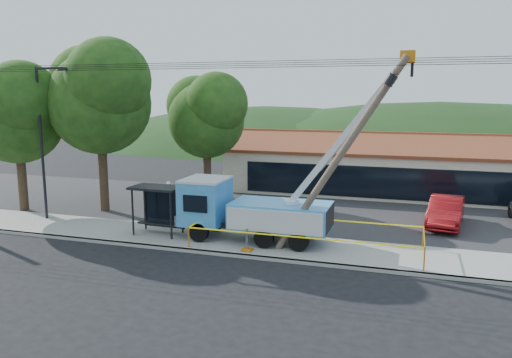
{
  "coord_description": "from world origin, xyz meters",
  "views": [
    {
      "loc": [
        6.67,
        -18.82,
        7.5
      ],
      "look_at": [
        -0.88,
        5.0,
        3.21
      ],
      "focal_mm": 35.0,
      "sensor_mm": 36.0,
      "label": 1
    }
  ],
  "objects_px": {
    "car_red": "(445,227)",
    "car_white": "(198,201)",
    "car_silver": "(171,211)",
    "utility_truck": "(251,208)",
    "bus_shelter": "(159,199)",
    "leaning_pole": "(345,149)"
  },
  "relations": [
    {
      "from": "car_white",
      "to": "bus_shelter",
      "type": "bearing_deg",
      "value": 166.05
    },
    {
      "from": "utility_truck",
      "to": "leaning_pole",
      "type": "xyz_separation_m",
      "value": [
        4.73,
        -0.97,
        3.26
      ]
    },
    {
      "from": "leaning_pole",
      "to": "car_white",
      "type": "bearing_deg",
      "value": 140.69
    },
    {
      "from": "utility_truck",
      "to": "bus_shelter",
      "type": "height_order",
      "value": "utility_truck"
    },
    {
      "from": "utility_truck",
      "to": "car_silver",
      "type": "bearing_deg",
      "value": 144.97
    },
    {
      "from": "leaning_pole",
      "to": "bus_shelter",
      "type": "bearing_deg",
      "value": 176.16
    },
    {
      "from": "utility_truck",
      "to": "bus_shelter",
      "type": "distance_m",
      "value": 5.02
    },
    {
      "from": "utility_truck",
      "to": "car_red",
      "type": "xyz_separation_m",
      "value": [
        9.6,
        6.11,
        -1.8
      ]
    },
    {
      "from": "car_white",
      "to": "leaning_pole",
      "type": "bearing_deg",
      "value": -154.19
    },
    {
      "from": "utility_truck",
      "to": "car_white",
      "type": "distance_m",
      "value": 10.87
    },
    {
      "from": "leaning_pole",
      "to": "bus_shelter",
      "type": "relative_size",
      "value": 3.37
    },
    {
      "from": "car_silver",
      "to": "car_white",
      "type": "height_order",
      "value": "car_silver"
    },
    {
      "from": "car_silver",
      "to": "utility_truck",
      "type": "bearing_deg",
      "value": -53.28
    },
    {
      "from": "utility_truck",
      "to": "bus_shelter",
      "type": "bearing_deg",
      "value": -176.4
    },
    {
      "from": "leaning_pole",
      "to": "car_silver",
      "type": "xyz_separation_m",
      "value": [
        -11.79,
        5.92,
        -5.05
      ]
    },
    {
      "from": "leaning_pole",
      "to": "utility_truck",
      "type": "bearing_deg",
      "value": 168.43
    },
    {
      "from": "utility_truck",
      "to": "car_red",
      "type": "height_order",
      "value": "utility_truck"
    },
    {
      "from": "car_silver",
      "to": "car_red",
      "type": "relative_size",
      "value": 0.91
    },
    {
      "from": "car_red",
      "to": "car_white",
      "type": "distance_m",
      "value": 16.44
    },
    {
      "from": "car_silver",
      "to": "car_red",
      "type": "bearing_deg",
      "value": -14.26
    },
    {
      "from": "leaning_pole",
      "to": "car_silver",
      "type": "height_order",
      "value": "leaning_pole"
    },
    {
      "from": "leaning_pole",
      "to": "car_red",
      "type": "distance_m",
      "value": 9.96
    }
  ]
}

